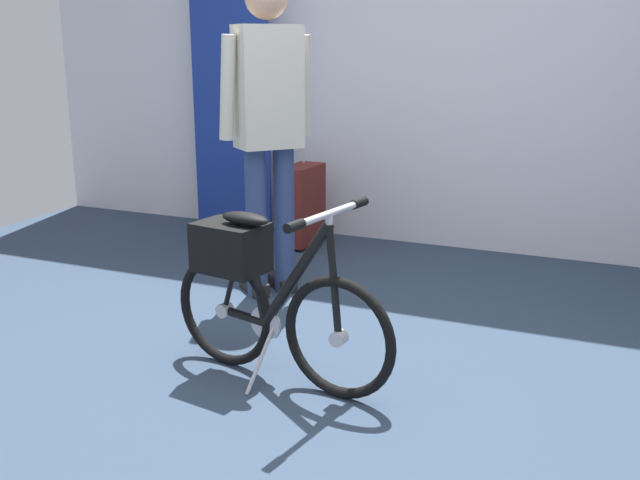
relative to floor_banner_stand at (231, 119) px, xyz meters
name	(u,v)px	position (x,y,z in m)	size (l,w,h in m)	color
ground_plane	(299,405)	(1.57, -2.23, -0.80)	(6.38, 6.38, 0.00)	#2D3D51
back_wall	(467,3)	(1.57, 0.23, 0.76)	(6.38, 0.10, 3.11)	silver
floor_banner_stand	(231,119)	(0.00, 0.00, 0.00)	(0.60, 0.36, 1.77)	#B7B7BC
folding_bike_foreground	(263,291)	(1.33, -2.05, -0.43)	(1.03, 0.53, 0.74)	black
visitor_near_wall	(268,120)	(0.88, -1.13, 0.14)	(0.39, 0.42, 1.64)	navy
rolling_suitcase	(302,204)	(0.63, -0.18, -0.51)	(0.19, 0.37, 0.83)	maroon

